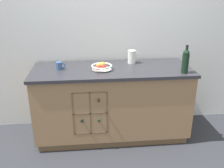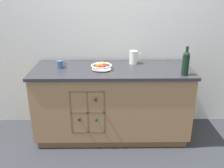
% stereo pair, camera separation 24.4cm
% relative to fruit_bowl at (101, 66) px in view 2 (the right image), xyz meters
% --- Properties ---
extents(ground_plane, '(14.00, 14.00, 0.00)m').
position_rel_fruit_bowl_xyz_m(ground_plane, '(0.12, 0.04, -0.93)').
color(ground_plane, '#2D3035').
extents(back_wall, '(4.40, 0.06, 2.55)m').
position_rel_fruit_bowl_xyz_m(back_wall, '(0.12, 0.44, 0.35)').
color(back_wall, silver).
rests_on(back_wall, ground_plane).
extents(kitchen_island, '(1.86, 0.72, 0.89)m').
position_rel_fruit_bowl_xyz_m(kitchen_island, '(0.12, 0.04, -0.48)').
color(kitchen_island, brown).
rests_on(kitchen_island, ground_plane).
extents(fruit_bowl, '(0.24, 0.24, 0.08)m').
position_rel_fruit_bowl_xyz_m(fruit_bowl, '(0.00, 0.00, 0.00)').
color(fruit_bowl, silver).
rests_on(fruit_bowl, kitchen_island).
extents(white_pitcher, '(0.16, 0.10, 0.16)m').
position_rel_fruit_bowl_xyz_m(white_pitcher, '(0.39, 0.23, 0.05)').
color(white_pitcher, silver).
rests_on(white_pitcher, kitchen_island).
extents(ceramic_mug, '(0.11, 0.07, 0.09)m').
position_rel_fruit_bowl_xyz_m(ceramic_mug, '(-0.48, 0.07, 0.01)').
color(ceramic_mug, '#385684').
rests_on(ceramic_mug, kitchen_island).
extents(standing_wine_bottle, '(0.08, 0.08, 0.31)m').
position_rel_fruit_bowl_xyz_m(standing_wine_bottle, '(0.91, -0.20, 0.10)').
color(standing_wine_bottle, black).
rests_on(standing_wine_bottle, kitchen_island).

